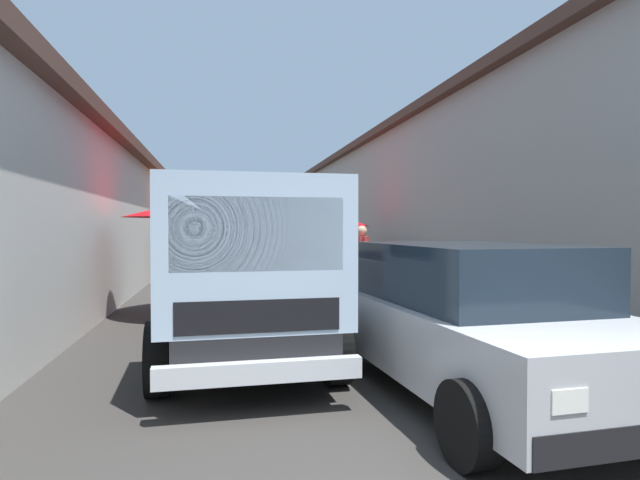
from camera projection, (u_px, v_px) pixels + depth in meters
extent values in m
plane|color=#33302D|center=(275.00, 283.00, 15.52)|extent=(90.00, 90.00, 0.00)
cube|color=beige|center=(38.00, 226.00, 16.37)|extent=(49.50, 7.00, 3.31)
cube|color=#4C3328|center=(37.00, 168.00, 16.33)|extent=(49.80, 7.50, 0.24)
cube|color=#A39E93|center=(466.00, 208.00, 18.99)|extent=(49.50, 7.00, 4.63)
cube|color=#4C3328|center=(467.00, 140.00, 18.94)|extent=(49.80, 7.50, 0.24)
cylinder|color=#9E9EA3|center=(212.00, 245.00, 17.01)|extent=(0.06, 0.06, 2.10)
cone|color=#D84C14|center=(212.00, 219.00, 16.99)|extent=(2.63, 2.63, 0.43)
sphere|color=#9E9EA3|center=(212.00, 211.00, 16.98)|extent=(0.07, 0.07, 0.07)
cube|color=#9E7547|center=(218.00, 267.00, 16.86)|extent=(0.93, 0.58, 0.71)
sphere|color=orange|center=(215.00, 254.00, 17.07)|extent=(0.09, 0.09, 0.09)
sphere|color=orange|center=(214.00, 255.00, 16.74)|extent=(0.09, 0.09, 0.09)
sphere|color=orange|center=(223.00, 255.00, 16.90)|extent=(0.09, 0.09, 0.09)
sphere|color=orange|center=(224.00, 254.00, 17.00)|extent=(0.09, 0.09, 0.09)
sphere|color=orange|center=(224.00, 253.00, 16.80)|extent=(0.09, 0.09, 0.09)
sphere|color=orange|center=(217.00, 255.00, 16.63)|extent=(0.09, 0.09, 0.09)
cylinder|color=#9E9EA3|center=(203.00, 257.00, 9.73)|extent=(0.06, 0.06, 2.15)
cone|color=red|center=(202.00, 208.00, 9.71)|extent=(2.82, 2.82, 0.35)
sphere|color=#9E9EA3|center=(202.00, 196.00, 9.70)|extent=(0.07, 0.07, 0.07)
cube|color=brown|center=(200.00, 296.00, 9.64)|extent=(0.76, 0.78, 0.73)
sphere|color=orange|center=(188.00, 274.00, 9.48)|extent=(0.09, 0.09, 0.09)
sphere|color=orange|center=(210.00, 274.00, 9.55)|extent=(0.09, 0.09, 0.09)
sphere|color=orange|center=(199.00, 274.00, 9.49)|extent=(0.09, 0.09, 0.09)
sphere|color=orange|center=(191.00, 271.00, 9.54)|extent=(0.09, 0.09, 0.09)
sphere|color=orange|center=(211.00, 275.00, 9.45)|extent=(0.09, 0.09, 0.09)
cylinder|color=#9E9EA3|center=(197.00, 244.00, 19.58)|extent=(0.06, 0.06, 2.06)
cone|color=#D84C14|center=(197.00, 221.00, 19.56)|extent=(2.86, 2.86, 0.37)
sphere|color=#9E9EA3|center=(197.00, 215.00, 19.55)|extent=(0.07, 0.07, 0.07)
cube|color=brown|center=(197.00, 260.00, 19.69)|extent=(0.86, 0.75, 0.82)
sphere|color=orange|center=(202.00, 248.00, 19.87)|extent=(0.09, 0.09, 0.09)
sphere|color=orange|center=(198.00, 246.00, 19.98)|extent=(0.09, 0.09, 0.09)
sphere|color=orange|center=(195.00, 248.00, 19.84)|extent=(0.09, 0.09, 0.09)
sphere|color=orange|center=(193.00, 248.00, 19.45)|extent=(0.09, 0.09, 0.09)
sphere|color=orange|center=(200.00, 248.00, 19.93)|extent=(0.09, 0.09, 0.09)
cylinder|color=#9E9EA3|center=(331.00, 247.00, 16.17)|extent=(0.06, 0.06, 2.06)
cone|color=red|center=(331.00, 220.00, 16.16)|extent=(2.39, 2.39, 0.40)
sphere|color=#9E9EA3|center=(331.00, 212.00, 16.15)|extent=(0.07, 0.07, 0.07)
cube|color=brown|center=(323.00, 268.00, 16.36)|extent=(0.79, 0.64, 0.73)
sphere|color=orange|center=(325.00, 253.00, 16.50)|extent=(0.09, 0.09, 0.09)
sphere|color=orange|center=(329.00, 255.00, 16.25)|extent=(0.09, 0.09, 0.09)
sphere|color=orange|center=(330.00, 255.00, 16.22)|extent=(0.09, 0.09, 0.09)
cube|color=#ADAFB5|center=(476.00, 337.00, 5.03)|extent=(4.01, 1.98, 0.64)
cube|color=#19232D|center=(468.00, 273.00, 5.16)|extent=(2.44, 1.67, 0.56)
cube|color=silver|center=(567.00, 400.00, 3.02)|extent=(0.08, 0.24, 0.14)
cylinder|color=black|center=(468.00, 424.00, 3.54)|extent=(0.61, 0.24, 0.60)
cylinder|color=black|center=(481.00, 334.00, 6.54)|extent=(0.61, 0.24, 0.60)
cylinder|color=black|center=(347.00, 342.00, 6.10)|extent=(0.61, 0.24, 0.60)
cube|color=black|center=(237.00, 314.00, 6.84)|extent=(4.86, 1.68, 0.36)
cube|color=#ADC6E0|center=(250.00, 251.00, 5.23)|extent=(1.61, 1.82, 1.40)
cube|color=#19232D|center=(258.00, 234.00, 4.51)|extent=(0.13, 1.47, 0.63)
cube|color=#19232D|center=(250.00, 233.00, 5.22)|extent=(1.12, 1.82, 0.45)
cube|color=black|center=(259.00, 316.00, 4.51)|extent=(0.12, 1.40, 0.28)
cube|color=silver|center=(260.00, 372.00, 4.44)|extent=(0.20, 1.75, 0.18)
cube|color=gray|center=(289.00, 274.00, 7.81)|extent=(3.16, 0.20, 0.50)
cube|color=gray|center=(173.00, 276.00, 7.43)|extent=(3.16, 0.20, 0.50)
cube|color=gray|center=(226.00, 267.00, 9.13)|extent=(0.13, 1.65, 0.50)
cylinder|color=black|center=(336.00, 349.00, 5.45)|extent=(0.73, 0.25, 0.72)
cylinder|color=black|center=(158.00, 359.00, 5.05)|extent=(0.73, 0.25, 0.72)
cylinder|color=black|center=(286.00, 306.00, 8.44)|extent=(0.73, 0.25, 0.72)
cylinder|color=black|center=(171.00, 310.00, 8.04)|extent=(0.73, 0.25, 0.72)
cylinder|color=#232328|center=(361.00, 284.00, 11.39)|extent=(0.14, 0.14, 0.82)
cylinder|color=#232328|center=(362.00, 285.00, 11.23)|extent=(0.14, 0.14, 0.82)
cube|color=#B73333|center=(362.00, 251.00, 11.29)|extent=(0.48, 0.22, 0.61)
sphere|color=tan|center=(362.00, 231.00, 11.28)|extent=(0.22, 0.22, 0.22)
cylinder|color=#B73333|center=(359.00, 249.00, 11.58)|extent=(0.08, 0.08, 0.55)
cylinder|color=#B73333|center=(365.00, 250.00, 11.01)|extent=(0.08, 0.08, 0.55)
cylinder|color=black|center=(385.00, 278.00, 14.70)|extent=(0.45, 0.12, 0.44)
cylinder|color=black|center=(397.00, 283.00, 13.46)|extent=(0.45, 0.14, 0.44)
cube|color=black|center=(391.00, 278.00, 14.03)|extent=(0.92, 0.34, 0.08)
ellipsoid|color=black|center=(394.00, 265.00, 13.72)|extent=(0.58, 0.30, 0.20)
cube|color=black|center=(385.00, 262.00, 14.64)|extent=(0.16, 0.33, 0.56)
cylinder|color=silver|center=(386.00, 258.00, 14.57)|extent=(0.28, 0.08, 0.68)
cylinder|color=black|center=(387.00, 246.00, 14.48)|extent=(0.55, 0.07, 0.04)
cylinder|color=red|center=(506.00, 303.00, 8.36)|extent=(0.30, 0.30, 0.03)
cylinder|color=red|center=(503.00, 315.00, 8.47)|extent=(0.04, 0.04, 0.42)
cylinder|color=red|center=(500.00, 317.00, 8.34)|extent=(0.04, 0.04, 0.42)
cylinder|color=red|center=(510.00, 318.00, 8.25)|extent=(0.04, 0.04, 0.42)
cylinder|color=red|center=(513.00, 316.00, 8.39)|extent=(0.04, 0.04, 0.42)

